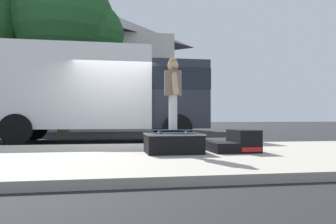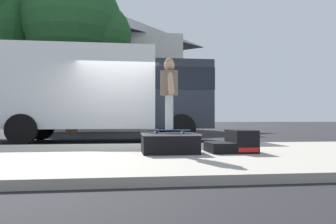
# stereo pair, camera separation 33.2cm
# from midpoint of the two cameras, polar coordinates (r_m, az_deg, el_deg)

# --- Properties ---
(ground_plane) EXTENTS (140.00, 140.00, 0.00)m
(ground_plane) POSITION_cam_midpoint_polar(r_m,az_deg,el_deg) (9.20, -7.48, -5.87)
(ground_plane) COLOR black
(sidewalk_slab) EXTENTS (50.00, 5.00, 0.12)m
(sidewalk_slab) POSITION_cam_midpoint_polar(r_m,az_deg,el_deg) (6.21, -7.42, -7.59)
(sidewalk_slab) COLOR #A8A093
(sidewalk_slab) RESTS_ON ground
(skate_box) EXTENTS (1.03, 0.86, 0.37)m
(skate_box) POSITION_cam_midpoint_polar(r_m,az_deg,el_deg) (6.27, 1.77, -5.19)
(skate_box) COLOR black
(skate_box) RESTS_ON sidewalk_slab
(kicker_ramp) EXTENTS (0.87, 0.77, 0.42)m
(kicker_ramp) POSITION_cam_midpoint_polar(r_m,az_deg,el_deg) (6.59, 12.63, -5.15)
(kicker_ramp) COLOR black
(kicker_ramp) RESTS_ON sidewalk_slab
(skateboard) EXTENTS (0.80, 0.42, 0.07)m
(skateboard) POSITION_cam_midpoint_polar(r_m,az_deg,el_deg) (6.21, 1.73, -3.14)
(skateboard) COLOR navy
(skateboard) RESTS_ON skate_box
(skater_kid) EXTENTS (0.32, 0.69, 1.33)m
(skater_kid) POSITION_cam_midpoint_polar(r_m,az_deg,el_deg) (6.23, 1.73, 4.19)
(skater_kid) COLOR silver
(skater_kid) RESTS_ON skateboard
(box_truck) EXTENTS (6.91, 2.63, 3.05)m
(box_truck) POSITION_cam_midpoint_polar(r_m,az_deg,el_deg) (11.42, -9.58, 3.60)
(box_truck) COLOR white
(box_truck) RESTS_ON ground
(street_tree_main) EXTENTS (5.26, 4.78, 7.86)m
(street_tree_main) POSITION_cam_midpoint_polar(r_m,az_deg,el_deg) (17.38, -14.46, 14.05)
(street_tree_main) COLOR brown
(street_tree_main) RESTS_ON ground
(house_behind) EXTENTS (9.54, 8.22, 8.40)m
(house_behind) POSITION_cam_midpoint_polar(r_m,az_deg,el_deg) (24.13, -9.25, 7.16)
(house_behind) COLOR silver
(house_behind) RESTS_ON ground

